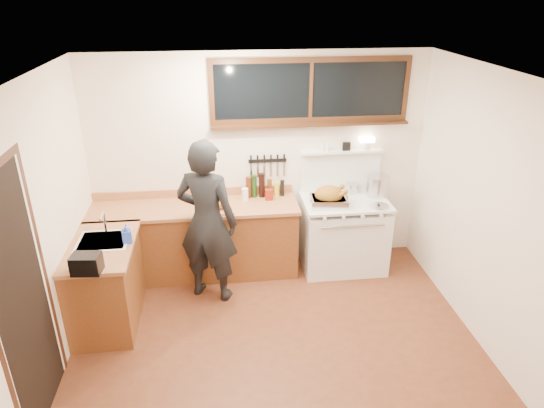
{
  "coord_description": "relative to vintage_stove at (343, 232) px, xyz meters",
  "views": [
    {
      "loc": [
        -0.49,
        -3.75,
        3.25
      ],
      "look_at": [
        0.05,
        0.85,
        1.15
      ],
      "focal_mm": 32.0,
      "sensor_mm": 36.0,
      "label": 1
    }
  ],
  "objects": [
    {
      "name": "knife_strip",
      "position": [
        -0.9,
        0.32,
        0.84
      ],
      "size": [
        0.46,
        0.03,
        0.28
      ],
      "color": "black",
      "rests_on": "room_shell"
    },
    {
      "name": "counter_left",
      "position": [
        -2.7,
        -0.79,
        -0.02
      ],
      "size": [
        0.64,
        1.09,
        0.9
      ],
      "color": "brown",
      "rests_on": "ground"
    },
    {
      "name": "pitcher",
      "position": [
        -1.19,
        0.13,
        0.51
      ],
      "size": [
        0.1,
        0.1,
        0.15
      ],
      "color": "white",
      "rests_on": "counter_back"
    },
    {
      "name": "man",
      "position": [
        -1.64,
        -0.46,
        0.46
      ],
      "size": [
        0.8,
        0.67,
        1.85
      ],
      "color": "black",
      "rests_on": "ground"
    },
    {
      "name": "cutting_board",
      "position": [
        -1.55,
        -0.11,
        0.49
      ],
      "size": [
        0.44,
        0.34,
        0.14
      ],
      "color": "#AC6D44",
      "rests_on": "counter_back"
    },
    {
      "name": "pot_lid",
      "position": [
        0.33,
        -0.24,
        0.45
      ],
      "size": [
        0.29,
        0.29,
        0.04
      ],
      "color": "silver",
      "rests_on": "vintage_stove"
    },
    {
      "name": "sink_unit",
      "position": [
        -2.68,
        -0.71,
        0.38
      ],
      "size": [
        0.5,
        0.45,
        0.37
      ],
      "color": "white",
      "rests_on": "counter_left"
    },
    {
      "name": "counter_back",
      "position": [
        -1.8,
        0.04,
        -0.01
      ],
      "size": [
        2.44,
        0.64,
        1.0
      ],
      "color": "brown",
      "rests_on": "ground"
    },
    {
      "name": "room_shell",
      "position": [
        -1.0,
        -1.41,
        1.18
      ],
      "size": [
        4.1,
        3.6,
        2.65
      ],
      "color": "white",
      "rests_on": "ground"
    },
    {
      "name": "roast_turkey",
      "position": [
        -0.23,
        -0.13,
        0.53
      ],
      "size": [
        0.46,
        0.35,
        0.24
      ],
      "color": "silver",
      "rests_on": "vintage_stove"
    },
    {
      "name": "left_doorway",
      "position": [
        -2.99,
        -1.96,
        0.62
      ],
      "size": [
        0.02,
        1.04,
        2.17
      ],
      "color": "black",
      "rests_on": "ground"
    },
    {
      "name": "vintage_stove",
      "position": [
        0.0,
        0.0,
        0.0
      ],
      "size": [
        1.02,
        0.74,
        1.58
      ],
      "color": "white",
      "rests_on": "ground"
    },
    {
      "name": "coffee_tin",
      "position": [
        -0.91,
        0.12,
        0.5
      ],
      "size": [
        0.09,
        0.07,
        0.13
      ],
      "color": "maroon",
      "rests_on": "counter_back"
    },
    {
      "name": "back_window",
      "position": [
        -0.4,
        0.31,
        1.6
      ],
      "size": [
        2.32,
        0.13,
        0.77
      ],
      "color": "black",
      "rests_on": "room_shell"
    },
    {
      "name": "soap_bottle",
      "position": [
        -2.43,
        -0.77,
        0.53
      ],
      "size": [
        0.11,
        0.11,
        0.2
      ],
      "color": "blue",
      "rests_on": "counter_left"
    },
    {
      "name": "toaster",
      "position": [
        -2.7,
        -1.29,
        0.52
      ],
      "size": [
        0.27,
        0.2,
        0.18
      ],
      "color": "black",
      "rests_on": "counter_left"
    },
    {
      "name": "stockpot",
      "position": [
        0.42,
        0.09,
        0.56
      ],
      "size": [
        0.35,
        0.35,
        0.25
      ],
      "color": "silver",
      "rests_on": "vintage_stove"
    },
    {
      "name": "ground_plane",
      "position": [
        -1.0,
        -1.41,
        -0.48
      ],
      "size": [
        4.0,
        3.5,
        0.02
      ],
      "primitive_type": "cube",
      "color": "#572817"
    },
    {
      "name": "bottle_cluster",
      "position": [
        -0.98,
        0.22,
        0.56
      ],
      "size": [
        0.47,
        0.07,
        0.3
      ],
      "color": "black",
      "rests_on": "counter_back"
    },
    {
      "name": "saucepan",
      "position": [
        0.14,
        0.22,
        0.49
      ],
      "size": [
        0.17,
        0.29,
        0.12
      ],
      "color": "silver",
      "rests_on": "vintage_stove"
    }
  ]
}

